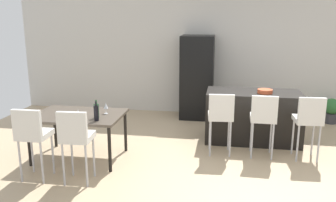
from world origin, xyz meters
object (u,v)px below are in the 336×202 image
object	(u,v)px
wine_glass_left	(106,106)
fruit_bowl	(265,91)
bar_chair_left	(221,114)
refrigerator	(197,77)
dining_chair_far	(76,135)
bar_chair_right	(309,118)
bar_chair_middle	(263,116)
wine_bottle_inner	(96,111)
dining_chair_near	(32,133)
wine_bottle_right	(96,113)
potted_plant	(331,109)
kitchen_island	(253,116)
wine_glass_middle	(78,113)
dining_table	(79,118)

from	to	relation	value
wine_glass_left	fruit_bowl	bearing A→B (deg)	23.64
bar_chair_left	refrigerator	bearing A→B (deg)	104.59
dining_chair_far	wine_glass_left	distance (m)	0.96
bar_chair_right	dining_chair_far	world-z (taller)	same
bar_chair_middle	bar_chair_right	distance (m)	0.69
bar_chair_middle	wine_bottle_inner	bearing A→B (deg)	-165.62
bar_chair_right	wine_bottle_inner	xyz separation A→B (m)	(-3.24, -0.65, 0.15)
wine_glass_left	dining_chair_near	bearing A→B (deg)	-128.05
wine_bottle_right	refrigerator	world-z (taller)	refrigerator
bar_chair_left	dining_chair_far	size ratio (longest dim) A/B	1.00
wine_bottle_right	wine_bottle_inner	size ratio (longest dim) A/B	1.06
bar_chair_right	wine_glass_left	bearing A→B (deg)	-172.61
wine_bottle_inner	potted_plant	bearing A→B (deg)	33.80
bar_chair_left	bar_chair_middle	size ratio (longest dim) A/B	1.00
kitchen_island	dining_chair_near	xyz separation A→B (m)	(-3.12, -2.15, 0.24)
dining_chair_near	wine_bottle_right	bearing A→B (deg)	37.14
dining_chair_far	wine_glass_middle	distance (m)	0.56
bar_chair_right	dining_chair_near	bearing A→B (deg)	-160.90
bar_chair_middle	wine_glass_left	world-z (taller)	bar_chair_middle
wine_bottle_inner	bar_chair_middle	bearing A→B (deg)	14.38
kitchen_island	potted_plant	size ratio (longest dim) A/B	3.11
dining_chair_far	wine_glass_left	bearing A→B (deg)	83.62
kitchen_island	dining_chair_near	distance (m)	3.79
bar_chair_left	dining_table	world-z (taller)	bar_chair_left
bar_chair_middle	wine_glass_middle	world-z (taller)	bar_chair_middle
wine_glass_left	wine_glass_middle	xyz separation A→B (m)	(-0.28, -0.44, 0.00)
dining_chair_near	dining_chair_far	bearing A→B (deg)	0.01
dining_chair_near	wine_bottle_inner	bearing A→B (deg)	46.27
wine_glass_left	wine_glass_middle	bearing A→B (deg)	-122.28
fruit_bowl	kitchen_island	bearing A→B (deg)	155.21
wine_bottle_inner	fruit_bowl	bearing A→B (deg)	27.41
bar_chair_left	bar_chair_right	world-z (taller)	same
bar_chair_left	wine_glass_left	xyz separation A→B (m)	(-1.80, -0.41, 0.17)
bar_chair_right	potted_plant	distance (m)	2.39
wine_bottle_right	wine_bottle_inner	bearing A→B (deg)	109.50
dining_chair_far	dining_table	bearing A→B (deg)	110.76
bar_chair_left	dining_chair_far	distance (m)	2.34
bar_chair_left	refrigerator	distance (m)	2.25
kitchen_island	wine_bottle_right	distance (m)	2.90
kitchen_island	potted_plant	bearing A→B (deg)	37.94
potted_plant	wine_bottle_right	bearing A→B (deg)	-144.43
wine_glass_middle	refrigerator	xyz separation A→B (m)	(1.52, 3.01, 0.06)
kitchen_island	potted_plant	xyz separation A→B (m)	(1.75, 1.36, -0.15)
dining_table	dining_chair_far	size ratio (longest dim) A/B	1.33
bar_chair_left	refrigerator	size ratio (longest dim) A/B	0.57
dining_chair_far	potted_plant	bearing A→B (deg)	39.66
bar_chair_middle	dining_chair_near	bearing A→B (deg)	-157.17
bar_chair_left	wine_bottle_inner	bearing A→B (deg)	-160.76
bar_chair_right	wine_glass_left	size ratio (longest dim) A/B	6.03
dining_table	fruit_bowl	size ratio (longest dim) A/B	5.28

